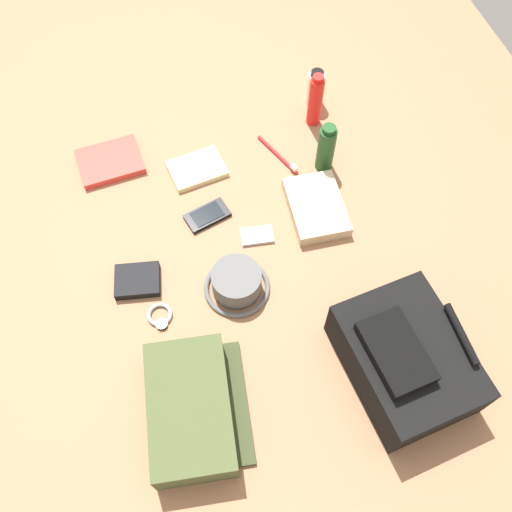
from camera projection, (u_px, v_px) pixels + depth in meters
name	position (u px, v px, depth m)	size (l,w,h in m)	color
ground_plane	(256.00, 266.00, 1.43)	(2.64, 2.02, 0.02)	#9B6848
backpack	(405.00, 359.00, 1.23)	(0.34, 0.27, 0.16)	black
toiletry_pouch	(192.00, 409.00, 1.20)	(0.31, 0.25, 0.09)	#47512D
bucket_hat	(237.00, 283.00, 1.36)	(0.16, 0.16, 0.07)	#5D5D5D
toothpaste_tube	(316.00, 88.00, 1.65)	(0.05, 0.05, 0.12)	white
sunscreen_spray	(315.00, 101.00, 1.59)	(0.04, 0.04, 0.17)	red
shampoo_bottle	(326.00, 148.00, 1.51)	(0.05, 0.05, 0.16)	#19471E
paperback_novel	(110.00, 162.00, 1.57)	(0.15, 0.19, 0.02)	red
cell_phone	(207.00, 215.00, 1.49)	(0.09, 0.13, 0.01)	black
media_player	(257.00, 236.00, 1.46)	(0.06, 0.09, 0.01)	#B7B7BC
wristwatch	(160.00, 316.00, 1.34)	(0.07, 0.06, 0.01)	#99999E
toothbrush	(280.00, 156.00, 1.59)	(0.16, 0.07, 0.02)	red
wallet	(137.00, 280.00, 1.38)	(0.09, 0.11, 0.02)	black
notepad	(197.00, 169.00, 1.56)	(0.11, 0.15, 0.02)	beige
folded_towel	(316.00, 207.00, 1.49)	(0.20, 0.14, 0.04)	#C6B289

